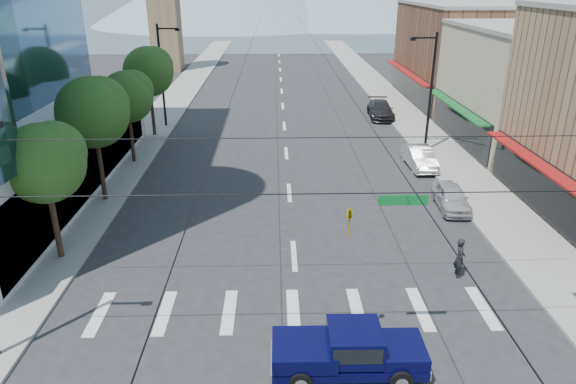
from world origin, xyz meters
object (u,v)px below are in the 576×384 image
(parked_car_far, at_px, (380,110))
(pickup_truck, at_px, (348,350))
(parked_car_near, at_px, (451,197))
(pedestrian, at_px, (460,257))
(parked_car_mid, at_px, (419,157))

(parked_car_far, bearing_deg, pickup_truck, -99.20)
(pickup_truck, distance_m, parked_car_near, 15.58)
(parked_car_near, xyz_separation_m, parked_car_far, (0.00, 21.48, 0.10))
(pickup_truck, height_order, parked_car_near, pickup_truck)
(pedestrian, xyz_separation_m, parked_car_near, (2.05, 7.40, -0.25))
(pickup_truck, relative_size, pedestrian, 2.78)
(pickup_truck, xyz_separation_m, pedestrian, (5.85, 6.03, 0.02))
(pickup_truck, bearing_deg, parked_car_mid, 69.55)
(pedestrian, height_order, parked_car_mid, pedestrian)
(pickup_truck, distance_m, pedestrian, 8.40)
(parked_car_near, distance_m, parked_car_far, 21.48)
(pickup_truck, bearing_deg, parked_car_near, 60.12)
(pedestrian, relative_size, parked_car_far, 0.34)
(pedestrian, relative_size, parked_car_mid, 0.42)
(pickup_truck, xyz_separation_m, parked_car_mid, (7.89, 20.55, -0.17))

